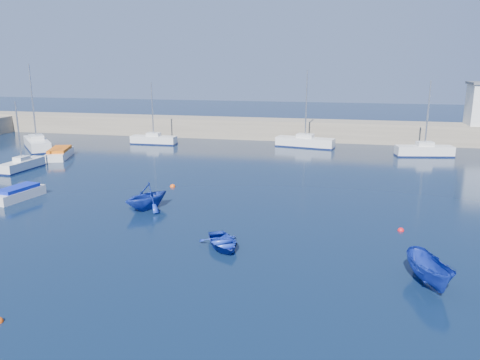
% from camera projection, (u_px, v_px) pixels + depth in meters
% --- Properties ---
extents(ground, '(220.00, 220.00, 0.00)m').
position_uv_depth(ground, '(113.00, 292.00, 21.33)').
color(ground, '#0B1A32').
rests_on(ground, ground).
extents(back_wall, '(96.00, 4.50, 2.60)m').
position_uv_depth(back_wall, '(270.00, 129.00, 64.56)').
color(back_wall, gray).
rests_on(back_wall, ground).
extents(sailboat_3, '(1.67, 5.01, 6.63)m').
position_uv_depth(sailboat_3, '(22.00, 165.00, 45.45)').
color(sailboat_3, silver).
rests_on(sailboat_3, ground).
extents(sailboat_4, '(6.82, 7.11, 10.07)m').
position_uv_depth(sailboat_4, '(37.00, 143.00, 56.66)').
color(sailboat_4, silver).
rests_on(sailboat_4, ground).
extents(sailboat_5, '(5.88, 1.70, 7.79)m').
position_uv_depth(sailboat_5, '(154.00, 140.00, 60.15)').
color(sailboat_5, silver).
rests_on(sailboat_5, ground).
extents(sailboat_6, '(7.38, 3.32, 9.37)m').
position_uv_depth(sailboat_6, '(305.00, 142.00, 58.03)').
color(sailboat_6, silver).
rests_on(sailboat_6, ground).
extents(sailboat_7, '(6.43, 2.90, 8.30)m').
position_uv_depth(sailboat_7, '(424.00, 150.00, 52.29)').
color(sailboat_7, silver).
rests_on(sailboat_7, ground).
extents(motorboat_1, '(2.11, 4.27, 1.00)m').
position_uv_depth(motorboat_1, '(19.00, 193.00, 35.72)').
color(motorboat_1, silver).
rests_on(motorboat_1, ground).
extents(motorboat_2, '(3.54, 5.64, 1.10)m').
position_uv_depth(motorboat_2, '(60.00, 153.00, 51.43)').
color(motorboat_2, silver).
rests_on(motorboat_2, ground).
extents(dinghy_center, '(3.57, 3.88, 0.66)m').
position_uv_depth(dinghy_center, '(223.00, 242.00, 26.32)').
color(dinghy_center, '#172FA0').
rests_on(dinghy_center, ground).
extents(dinghy_left, '(4.45, 4.65, 1.90)m').
position_uv_depth(dinghy_left, '(146.00, 196.00, 33.17)').
color(dinghy_left, '#172FA0').
rests_on(dinghy_left, ground).
extents(dinghy_right, '(2.36, 3.90, 1.41)m').
position_uv_depth(dinghy_right, '(430.00, 272.00, 21.75)').
color(dinghy_right, '#172FA0').
rests_on(dinghy_right, ground).
extents(buoy_1, '(0.40, 0.40, 0.40)m').
position_uv_depth(buoy_1, '(401.00, 231.00, 29.07)').
color(buoy_1, red).
rests_on(buoy_1, ground).
extents(buoy_3, '(0.47, 0.47, 0.47)m').
position_uv_depth(buoy_3, '(173.00, 187.00, 39.39)').
color(buoy_3, '#E3490B').
rests_on(buoy_3, ground).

